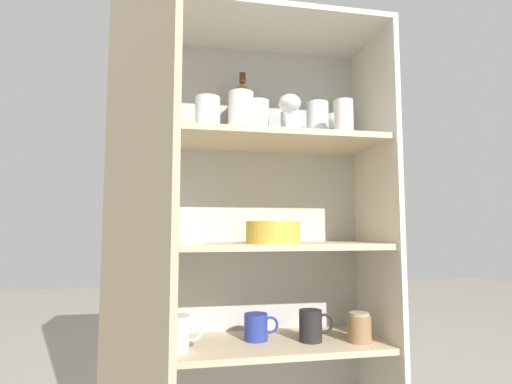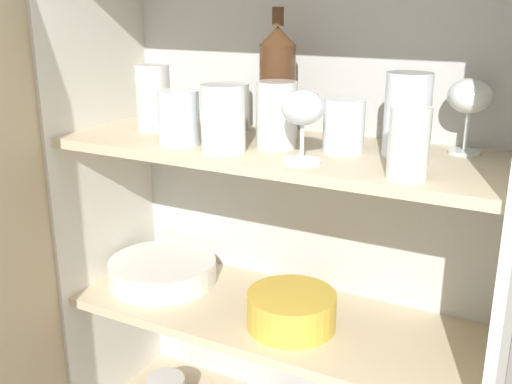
% 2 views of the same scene
% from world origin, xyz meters
% --- Properties ---
extents(cupboard_back_panel, '(0.91, 0.02, 1.41)m').
position_xyz_m(cupboard_back_panel, '(0.00, 0.33, 0.71)').
color(cupboard_back_panel, silver).
rests_on(cupboard_back_panel, ground_plane).
extents(cupboard_side_left, '(0.02, 0.35, 1.41)m').
position_xyz_m(cupboard_side_left, '(-0.44, 0.16, 0.71)').
color(cupboard_side_left, silver).
rests_on(cupboard_side_left, ground_plane).
extents(cupboard_side_right, '(0.02, 0.35, 1.41)m').
position_xyz_m(cupboard_side_right, '(0.44, 0.16, 0.71)').
color(cupboard_side_right, silver).
rests_on(cupboard_side_right, ground_plane).
extents(cupboard_top_panel, '(0.91, 0.35, 0.02)m').
position_xyz_m(cupboard_top_panel, '(0.00, 0.16, 1.42)').
color(cupboard_top_panel, silver).
rests_on(cupboard_top_panel, cupboard_side_left).
extents(shelf_board_lower, '(0.87, 0.32, 0.02)m').
position_xyz_m(shelf_board_lower, '(0.00, 0.16, 0.33)').
color(shelf_board_lower, beige).
extents(shelf_board_middle, '(0.87, 0.32, 0.02)m').
position_xyz_m(shelf_board_middle, '(0.00, 0.16, 0.65)').
color(shelf_board_middle, beige).
extents(shelf_board_upper, '(0.87, 0.32, 0.02)m').
position_xyz_m(shelf_board_upper, '(0.00, 0.16, 1.01)').
color(shelf_board_upper, beige).
extents(cupboard_door, '(0.21, 0.42, 1.41)m').
position_xyz_m(cupboard_door, '(-0.36, -0.22, 0.71)').
color(cupboard_door, tan).
rests_on(cupboard_door, ground_plane).
extents(tumbler_glass_0, '(0.08, 0.08, 0.10)m').
position_xyz_m(tumbler_glass_0, '(-0.17, 0.08, 1.08)').
color(tumbler_glass_0, white).
rests_on(tumbler_glass_0, shelf_board_upper).
extents(tumbler_glass_1, '(0.08, 0.08, 0.12)m').
position_xyz_m(tumbler_glass_1, '(0.01, 0.14, 1.09)').
color(tumbler_glass_1, white).
rests_on(tumbler_glass_1, shelf_board_upper).
extents(tumbler_glass_2, '(0.07, 0.07, 0.14)m').
position_xyz_m(tumbler_glass_2, '(-0.30, 0.17, 1.09)').
color(tumbler_glass_2, white).
rests_on(tumbler_glass_2, shelf_board_upper).
extents(tumbler_glass_3, '(0.06, 0.06, 0.11)m').
position_xyz_m(tumbler_glass_3, '(0.28, 0.05, 1.08)').
color(tumbler_glass_3, white).
rests_on(tumbler_glass_3, shelf_board_upper).
extents(tumbler_glass_4, '(0.08, 0.08, 0.10)m').
position_xyz_m(tumbler_glass_4, '(0.13, 0.17, 1.07)').
color(tumbler_glass_4, white).
rests_on(tumbler_glass_4, shelf_board_upper).
extents(tumbler_glass_5, '(0.08, 0.08, 0.12)m').
position_xyz_m(tumbler_glass_5, '(-0.06, 0.07, 1.09)').
color(tumbler_glass_5, white).
rests_on(tumbler_glass_5, shelf_board_upper).
extents(tumbler_glass_6, '(0.08, 0.08, 0.10)m').
position_xyz_m(tumbler_glass_6, '(-0.16, 0.25, 1.07)').
color(tumbler_glass_6, white).
rests_on(tumbler_glass_6, shelf_board_upper).
extents(tumbler_glass_7, '(0.08, 0.08, 0.15)m').
position_xyz_m(tumbler_glass_7, '(0.24, 0.19, 1.10)').
color(tumbler_glass_7, white).
rests_on(tumbler_glass_7, shelf_board_upper).
extents(wine_glass_0, '(0.07, 0.07, 0.13)m').
position_xyz_m(wine_glass_0, '(0.10, 0.06, 1.11)').
color(wine_glass_0, white).
rests_on(wine_glass_0, shelf_board_upper).
extents(wine_glass_1, '(0.08, 0.08, 0.14)m').
position_xyz_m(wine_glass_1, '(0.33, 0.26, 1.12)').
color(wine_glass_1, white).
rests_on(wine_glass_1, shelf_board_upper).
extents(wine_bottle, '(0.07, 0.07, 0.26)m').
position_xyz_m(wine_bottle, '(-0.03, 0.23, 1.14)').
color(wine_bottle, '#4C2D19').
rests_on(wine_bottle, shelf_board_upper).
extents(plate_stack_white, '(0.25, 0.25, 0.05)m').
position_xyz_m(plate_stack_white, '(-0.30, 0.17, 0.69)').
color(plate_stack_white, white).
rests_on(plate_stack_white, shelf_board_middle).
extents(mixing_bowl_large, '(0.18, 0.18, 0.07)m').
position_xyz_m(mixing_bowl_large, '(0.05, 0.12, 0.70)').
color(mixing_bowl_large, gold).
rests_on(mixing_bowl_large, shelf_board_middle).
extents(coffee_mug_primary, '(0.14, 0.09, 0.10)m').
position_xyz_m(coffee_mug_primary, '(-0.26, 0.11, 0.39)').
color(coffee_mug_primary, white).
rests_on(coffee_mug_primary, shelf_board_lower).
extents(coffee_mug_extra_1, '(0.12, 0.08, 0.10)m').
position_xyz_m(coffee_mug_extra_1, '(0.19, 0.13, 0.39)').
color(coffee_mug_extra_1, black).
rests_on(coffee_mug_extra_1, shelf_board_lower).
extents(coffee_mug_extra_2, '(0.12, 0.08, 0.09)m').
position_xyz_m(coffee_mug_extra_2, '(0.01, 0.18, 0.38)').
color(coffee_mug_extra_2, '#283893').
rests_on(coffee_mug_extra_2, shelf_board_lower).
extents(storage_jar, '(0.08, 0.08, 0.10)m').
position_xyz_m(storage_jar, '(0.34, 0.09, 0.38)').
color(storage_jar, '#99704C').
rests_on(storage_jar, shelf_board_lower).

